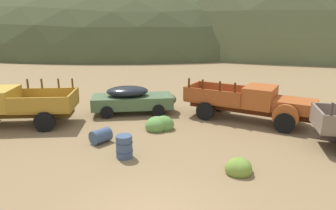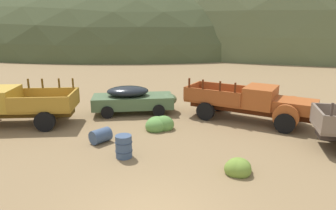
{
  "view_description": "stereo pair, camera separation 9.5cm",
  "coord_description": "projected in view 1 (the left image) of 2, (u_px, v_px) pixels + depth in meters",
  "views": [
    {
      "loc": [
        1.77,
        -6.61,
        5.05
      ],
      "look_at": [
        -0.9,
        6.93,
        1.3
      ],
      "focal_mm": 32.67,
      "sensor_mm": 36.0,
      "label": 1
    },
    {
      "loc": [
        1.86,
        -6.59,
        5.05
      ],
      "look_at": [
        -0.9,
        6.93,
        1.3
      ],
      "focal_mm": 32.67,
      "sensor_mm": 36.0,
      "label": 2
    }
  ],
  "objects": [
    {
      "name": "truck_oxide_orange",
      "position": [
        257.0,
        103.0,
        15.78
      ],
      "size": [
        6.83,
        3.9,
        2.16
      ],
      "rotation": [
        0.0,
        0.0,
        -0.32
      ],
      "color": "#51220D",
      "rests_on": "ground"
    },
    {
      "name": "truck_mustard",
      "position": [
        5.0,
        106.0,
        15.24
      ],
      "size": [
        6.38,
        3.76,
        2.16
      ],
      "rotation": [
        0.0,
        0.0,
        3.41
      ],
      "color": "#593D12",
      "rests_on": "ground"
    },
    {
      "name": "bush_front_right",
      "position": [
        159.0,
        125.0,
        14.85
      ],
      "size": [
        1.36,
        1.2,
        0.84
      ],
      "color": "#5B8E42",
      "rests_on": "ground"
    },
    {
      "name": "oil_drum_foreground",
      "position": [
        101.0,
        136.0,
        13.17
      ],
      "size": [
        0.95,
        1.03,
        0.61
      ],
      "color": "#384C6B",
      "rests_on": "ground"
    },
    {
      "name": "oil_drum_spare",
      "position": [
        124.0,
        147.0,
        11.7
      ],
      "size": [
        0.67,
        0.67,
        0.89
      ],
      "color": "#384C6B",
      "rests_on": "ground"
    },
    {
      "name": "hill_center",
      "position": [
        129.0,
        43.0,
        77.79
      ],
      "size": [
        92.39,
        83.27,
        35.34
      ],
      "primitive_type": "ellipsoid",
      "color": "#424C2D",
      "rests_on": "ground"
    },
    {
      "name": "bush_lone_scrub",
      "position": [
        239.0,
        168.0,
        10.55
      ],
      "size": [
        0.93,
        1.01,
        0.67
      ],
      "color": "olive",
      "rests_on": "ground"
    },
    {
      "name": "bush_between_trucks",
      "position": [
        21.0,
        93.0,
        21.99
      ],
      "size": [
        0.69,
        0.69,
        0.53
      ],
      "color": "#4C8438",
      "rests_on": "ground"
    },
    {
      "name": "hill_far_right",
      "position": [
        325.0,
        47.0,
        63.23
      ],
      "size": [
        117.83,
        61.72,
        46.39
      ],
      "primitive_type": "ellipsoid",
      "color": "#56603D",
      "rests_on": "ground"
    },
    {
      "name": "car_weathered_green",
      "position": [
        135.0,
        99.0,
        17.41
      ],
      "size": [
        5.05,
        3.15,
        1.57
      ],
      "rotation": [
        0.0,
        0.0,
        0.32
      ],
      "color": "#47603D",
      "rests_on": "ground"
    }
  ]
}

